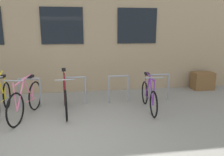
# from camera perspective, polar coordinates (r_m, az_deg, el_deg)

# --- Properties ---
(ground_plane) EXTENTS (42.00, 42.00, 0.00)m
(ground_plane) POSITION_cam_1_polar(r_m,az_deg,el_deg) (4.55, -14.23, -14.80)
(ground_plane) COLOR gray
(bike_rack) EXTENTS (6.59, 0.05, 0.80)m
(bike_rack) POSITION_cam_1_polar(r_m,az_deg,el_deg) (6.17, -15.01, -2.62)
(bike_rack) COLOR gray
(bike_rack) RESTS_ON ground
(bicycle_purple) EXTENTS (0.44, 1.61, 0.97)m
(bicycle_purple) POSITION_cam_1_polar(r_m,az_deg,el_deg) (5.82, 9.48, -4.58)
(bicycle_purple) COLOR black
(bicycle_purple) RESTS_ON ground
(bicycle_maroon) EXTENTS (0.44, 1.77, 1.07)m
(bicycle_maroon) POSITION_cam_1_polar(r_m,az_deg,el_deg) (5.69, -11.97, -4.70)
(bicycle_maroon) COLOR black
(bicycle_maroon) RESTS_ON ground
(bicycle_yellow) EXTENTS (0.44, 1.81, 1.09)m
(bicycle_yellow) POSITION_cam_1_polar(r_m,az_deg,el_deg) (5.98, -26.67, -5.05)
(bicycle_yellow) COLOR black
(bicycle_yellow) RESTS_ON ground
(bicycle_pink) EXTENTS (0.54, 1.75, 1.02)m
(bicycle_pink) POSITION_cam_1_polar(r_m,az_deg,el_deg) (5.64, -21.23, -5.42)
(bicycle_pink) COLOR black
(bicycle_pink) RESTS_ON ground
(planter_box) EXTENTS (0.70, 0.44, 0.60)m
(planter_box) POSITION_cam_1_polar(r_m,az_deg,el_deg) (8.24, 22.29, -0.67)
(planter_box) COLOR brown
(planter_box) RESTS_ON ground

